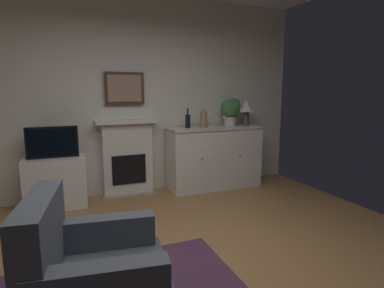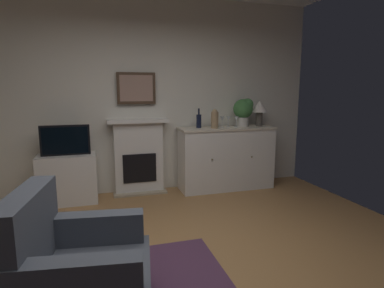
# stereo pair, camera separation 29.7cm
# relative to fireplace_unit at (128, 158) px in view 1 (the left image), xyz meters

# --- Properties ---
(ground_plane) EXTENTS (5.30, 4.99, 0.10)m
(ground_plane) POSITION_rel_fireplace_unit_xyz_m (0.09, -2.34, -0.60)
(ground_plane) COLOR #9E7042
(ground_plane) RESTS_ON ground
(wall_rear) EXTENTS (5.30, 0.06, 2.84)m
(wall_rear) POSITION_rel_fireplace_unit_xyz_m (0.09, 0.13, 0.87)
(wall_rear) COLOR silver
(wall_rear) RESTS_ON ground_plane
(fireplace_unit) EXTENTS (0.87, 0.30, 1.10)m
(fireplace_unit) POSITION_rel_fireplace_unit_xyz_m (0.00, 0.00, 0.00)
(fireplace_unit) COLOR white
(fireplace_unit) RESTS_ON ground_plane
(framed_picture) EXTENTS (0.55, 0.04, 0.45)m
(framed_picture) POSITION_rel_fireplace_unit_xyz_m (-0.00, 0.05, 0.99)
(framed_picture) COLOR #473323
(sideboard_cabinet) EXTENTS (1.46, 0.49, 0.96)m
(sideboard_cabinet) POSITION_rel_fireplace_unit_xyz_m (1.32, -0.18, -0.07)
(sideboard_cabinet) COLOR white
(sideboard_cabinet) RESTS_ON ground_plane
(table_lamp) EXTENTS (0.26, 0.26, 0.40)m
(table_lamp) POSITION_rel_fireplace_unit_xyz_m (1.86, -0.18, 0.69)
(table_lamp) COLOR #4C4742
(table_lamp) RESTS_ON sideboard_cabinet
(wine_bottle) EXTENTS (0.08, 0.08, 0.29)m
(wine_bottle) POSITION_rel_fireplace_unit_xyz_m (0.89, -0.13, 0.51)
(wine_bottle) COLOR black
(wine_bottle) RESTS_ON sideboard_cabinet
(wine_glass_left) EXTENTS (0.07, 0.07, 0.16)m
(wine_glass_left) POSITION_rel_fireplace_unit_xyz_m (1.24, -0.16, 0.53)
(wine_glass_left) COLOR silver
(wine_glass_left) RESTS_ON sideboard_cabinet
(wine_glass_center) EXTENTS (0.07, 0.07, 0.16)m
(wine_glass_center) POSITION_rel_fireplace_unit_xyz_m (1.35, -0.14, 0.53)
(wine_glass_center) COLOR silver
(wine_glass_center) RESTS_ON sideboard_cabinet
(wine_glass_right) EXTENTS (0.07, 0.07, 0.16)m
(wine_glass_right) POSITION_rel_fireplace_unit_xyz_m (1.46, -0.19, 0.53)
(wine_glass_right) COLOR silver
(wine_glass_right) RESTS_ON sideboard_cabinet
(vase_decorative) EXTENTS (0.11, 0.11, 0.28)m
(vase_decorative) POSITION_rel_fireplace_unit_xyz_m (1.10, -0.23, 0.55)
(vase_decorative) COLOR #9E7F5B
(vase_decorative) RESTS_ON sideboard_cabinet
(tv_cabinet) EXTENTS (0.75, 0.42, 0.66)m
(tv_cabinet) POSITION_rel_fireplace_unit_xyz_m (-0.98, -0.16, -0.22)
(tv_cabinet) COLOR white
(tv_cabinet) RESTS_ON ground_plane
(tv_set) EXTENTS (0.62, 0.07, 0.40)m
(tv_set) POSITION_rel_fireplace_unit_xyz_m (-0.98, -0.19, 0.31)
(tv_set) COLOR black
(tv_set) RESTS_ON tv_cabinet
(potted_plant_small) EXTENTS (0.30, 0.30, 0.43)m
(potted_plant_small) POSITION_rel_fireplace_unit_xyz_m (1.61, -0.13, 0.66)
(potted_plant_small) COLOR beige
(potted_plant_small) RESTS_ON sideboard_cabinet
(armchair) EXTENTS (0.91, 0.87, 0.92)m
(armchair) POSITION_rel_fireplace_unit_xyz_m (-0.74, -2.65, -0.17)
(armchair) COLOR #474C56
(armchair) RESTS_ON ground_plane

